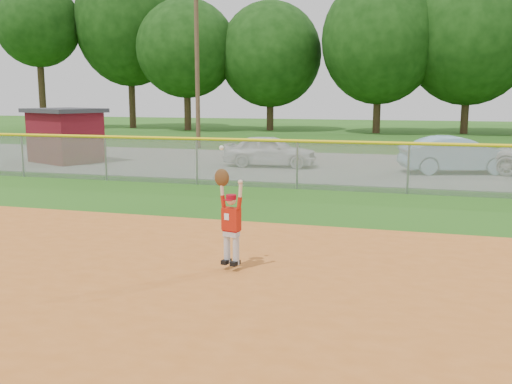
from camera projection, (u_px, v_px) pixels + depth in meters
ground at (158, 297)px, 8.31m from camera, size 120.00×120.00×0.00m
parking_strip at (326, 166)px, 23.49m from camera, size 44.00×10.00×0.03m
car_white_a at (270, 151)px, 23.06m from camera, size 3.81×1.70×1.27m
car_blue at (457, 155)px, 21.10m from camera, size 4.36×2.54×1.36m
utility_shed at (65, 135)px, 24.47m from camera, size 3.81×3.46×2.33m
outfield_fence at (297, 161)px, 17.65m from camera, size 40.06×0.10×1.55m
power_lines at (367, 58)px, 28.12m from camera, size 19.40×0.24×9.00m
tree_line at (386, 32)px, 42.74m from camera, size 62.37×13.00×14.43m
ballplayer at (230, 218)px, 9.38m from camera, size 0.53×0.28×1.97m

